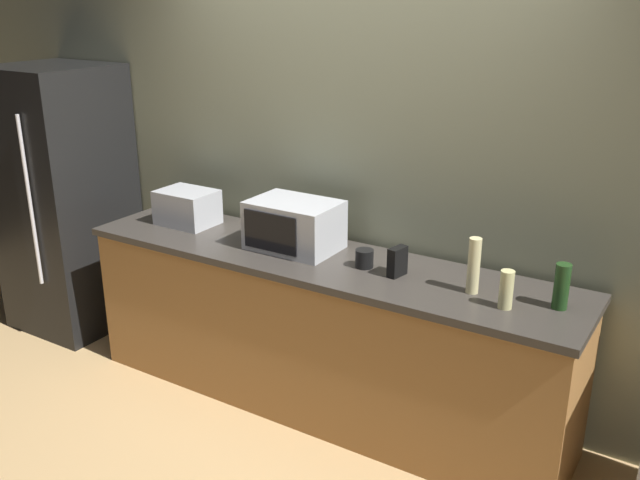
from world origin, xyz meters
TOP-DOWN VIEW (x-y plane):
  - ground_plane at (0.00, 0.00)m, footprint 8.00×8.00m
  - back_wall at (0.00, 0.81)m, footprint 6.40×0.10m
  - counter_run at (0.00, 0.40)m, footprint 2.84×0.64m
  - refrigerator at (-2.05, 0.40)m, footprint 0.72×0.73m
  - microwave at (-0.20, 0.45)m, footprint 0.48×0.35m
  - toaster_oven at (-0.99, 0.46)m, footprint 0.34×0.26m
  - cordless_phone at (0.46, 0.39)m, footprint 0.07×0.12m
  - bottle_wine at (1.25, 0.44)m, footprint 0.07×0.07m
  - bottle_vinegar at (1.04, 0.31)m, footprint 0.06×0.06m
  - bottle_hand_soap at (0.85, 0.39)m, footprint 0.06×0.06m
  - mug_black at (0.27, 0.41)m, footprint 0.09×0.09m

SIDE VIEW (x-z plane):
  - ground_plane at x=0.00m, z-range 0.00..0.00m
  - counter_run at x=0.00m, z-range 0.00..0.90m
  - refrigerator at x=-2.05m, z-range 0.00..1.80m
  - mug_black at x=0.27m, z-range 0.90..1.00m
  - cordless_phone at x=0.46m, z-range 0.90..1.05m
  - bottle_vinegar at x=1.04m, z-range 0.90..1.08m
  - toaster_oven at x=-0.99m, z-range 0.90..1.11m
  - bottle_wine at x=1.25m, z-range 0.90..1.11m
  - microwave at x=-0.20m, z-range 0.90..1.17m
  - bottle_hand_soap at x=0.85m, z-range 0.90..1.17m
  - back_wall at x=0.00m, z-range 0.00..2.70m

